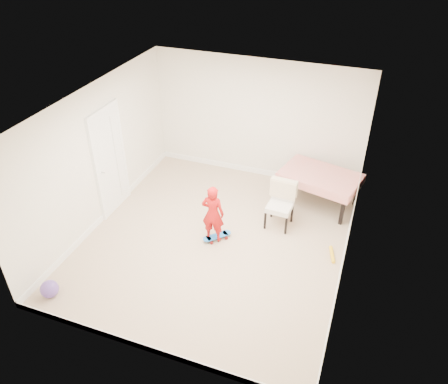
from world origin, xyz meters
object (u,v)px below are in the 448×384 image
(dining_table, at_px, (318,189))
(balloon, at_px, (49,289))
(dining_chair, at_px, (280,205))
(child, at_px, (213,215))
(skateboard, at_px, (217,237))

(dining_table, height_order, balloon, dining_table)
(dining_chair, distance_m, balloon, 4.13)
(child, bearing_deg, dining_chair, -144.17)
(balloon, bearing_deg, dining_table, 48.61)
(dining_chair, xyz_separation_m, child, (-1.00, -0.83, 0.10))
(dining_chair, bearing_deg, balloon, -131.37)
(dining_table, distance_m, dining_chair, 1.12)
(dining_table, height_order, dining_chair, dining_chair)
(dining_chair, relative_size, balloon, 3.25)
(balloon, bearing_deg, dining_chair, 45.56)
(dining_table, bearing_deg, dining_chair, -106.07)
(dining_table, bearing_deg, skateboard, -116.64)
(dining_chair, bearing_deg, child, -137.28)
(skateboard, bearing_deg, dining_table, 2.70)
(child, bearing_deg, balloon, 44.44)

